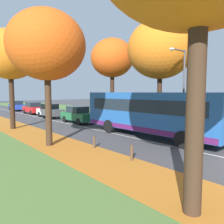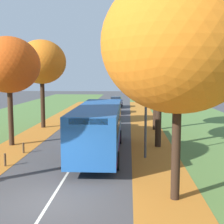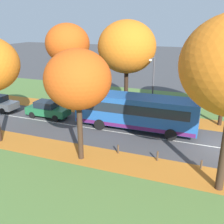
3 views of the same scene
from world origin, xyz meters
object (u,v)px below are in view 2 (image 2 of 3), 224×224
at_px(bollard_fourth, 23,148).
at_px(bollard_third, 5,160).
at_px(car_green_lead, 107,120).
at_px(car_white_following, 110,112).
at_px(tree_left_mid, 42,62).
at_px(tree_right_near, 160,48).
at_px(tree_left_near, 9,65).
at_px(streetlamp_right, 140,94).
at_px(car_blue_fourth_in_line, 116,102).
at_px(bus, 99,127).
at_px(tree_right_mid, 156,54).
at_px(tree_right_nearest, 179,44).
at_px(car_red_third_in_line, 114,107).

bearing_deg(bollard_fourth, bollard_third, -90.62).
relative_size(car_green_lead, car_white_following, 1.00).
xyz_separation_m(tree_left_mid, tree_right_near, (9.90, -7.21, 0.61)).
bearing_deg(tree_right_near, tree_left_near, -179.51).
distance_m(streetlamp_right, car_blue_fourth_in_line, 28.63).
bearing_deg(bollard_fourth, bus, 0.96).
distance_m(bollard_third, car_blue_fourth_in_line, 30.86).
bearing_deg(bollard_fourth, tree_left_mid, 98.22).
height_order(tree_left_near, tree_left_mid, tree_left_mid).
bearing_deg(tree_left_mid, car_white_following, 43.81).
relative_size(tree_left_near, car_blue_fourth_in_line, 1.74).
xyz_separation_m(bollard_third, car_blue_fourth_in_line, (4.65, 30.51, 0.46)).
bearing_deg(bollard_fourth, tree_right_near, 14.64).
bearing_deg(tree_left_mid, tree_right_mid, -3.27).
height_order(tree_right_nearest, car_red_third_in_line, tree_right_nearest).
distance_m(tree_right_near, bollard_fourth, 10.82).
height_order(streetlamp_right, car_red_third_in_line, streetlamp_right).
relative_size(streetlamp_right, car_blue_fourth_in_line, 1.41).
height_order(tree_left_near, car_green_lead, tree_left_near).
bearing_deg(bollard_fourth, car_red_third_in_line, 77.40).
distance_m(tree_left_mid, car_green_lead, 7.88).
height_order(bus, car_blue_fourth_in_line, bus).
relative_size(tree_left_near, car_red_third_in_line, 1.75).
bearing_deg(bollard_fourth, car_white_following, 73.43).
bearing_deg(car_white_following, streetlamp_right, -80.17).
xyz_separation_m(tree_right_near, car_white_following, (-4.06, 12.81, -5.78)).
height_order(tree_left_mid, bollard_third, tree_left_mid).
distance_m(bollard_fourth, car_blue_fourth_in_line, 28.07).
distance_m(car_green_lead, car_red_third_in_line, 11.67).
bearing_deg(bus, tree_left_mid, 123.00).
relative_size(tree_left_near, car_white_following, 1.76).
distance_m(bollard_third, streetlamp_right, 8.26).
relative_size(tree_left_mid, tree_right_nearest, 0.93).
xyz_separation_m(tree_left_mid, car_green_lead, (5.93, -0.51, -5.17)).
bearing_deg(car_green_lead, tree_right_mid, -1.05).
bearing_deg(car_white_following, tree_right_nearest, -79.85).
xyz_separation_m(tree_right_nearest, bollard_third, (-8.41, 3.95, -5.66)).
bearing_deg(tree_right_nearest, tree_left_mid, 121.00).
bearing_deg(bus, car_green_lead, 90.96).
bearing_deg(bollard_third, bus, 31.42).
relative_size(tree_right_mid, bollard_fourth, 13.26).
bearing_deg(car_white_following, bollard_fourth, -106.57).
xyz_separation_m(tree_left_mid, tree_right_mid, (10.26, -0.59, 0.67)).
distance_m(car_green_lead, car_white_following, 6.11).
height_order(tree_right_mid, bollard_fourth, tree_right_mid).
relative_size(tree_left_mid, car_white_following, 1.90).
xyz_separation_m(car_white_following, car_red_third_in_line, (0.13, 5.56, 0.00)).
bearing_deg(bollard_fourth, tree_right_nearest, -38.96).
height_order(car_green_lead, car_blue_fourth_in_line, same).
xyz_separation_m(tree_right_nearest, car_white_following, (-3.91, 21.82, -5.20)).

